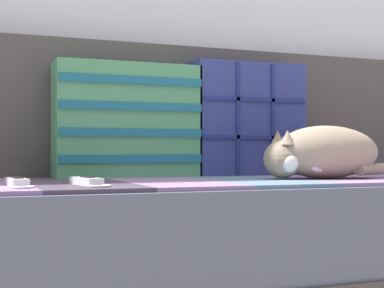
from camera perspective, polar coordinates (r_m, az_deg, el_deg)
The scene contains 7 objects.
couch at distance 1.85m, azimuth 7.51°, elevation -10.16°, with size 2.07×0.82×0.44m.
sofa_backrest at distance 2.13m, azimuth 3.00°, elevation 3.05°, with size 2.03×0.14×0.44m.
throw_pillow_quilted at distance 2.01m, azimuth 5.30°, elevation 2.39°, with size 0.39×0.14×0.38m.
throw_pillow_striped at distance 1.86m, azimuth -6.28°, elevation 2.29°, with size 0.46×0.14×0.35m.
sleeping_cat at distance 1.75m, azimuth 12.35°, elevation -0.90°, with size 0.41×0.19×0.16m.
game_remote_near at distance 1.40m, azimuth -16.57°, elevation -3.59°, with size 0.05×0.18×0.02m.
game_remote_far at distance 1.40m, azimuth -10.12°, elevation -3.60°, with size 0.07×0.19×0.02m.
Camera 1 is at (-0.89, -1.45, 0.52)m, focal length 55.00 mm.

